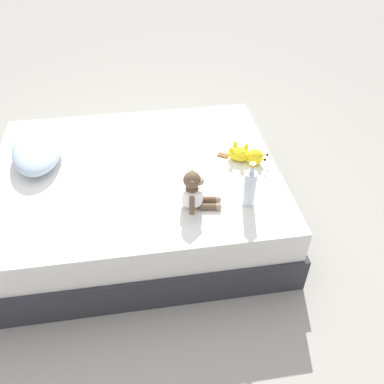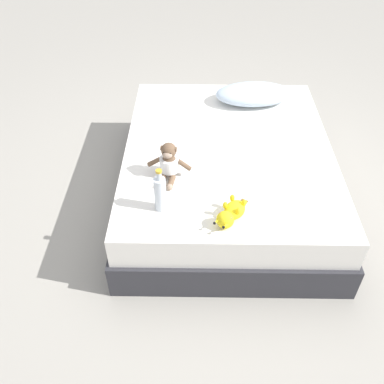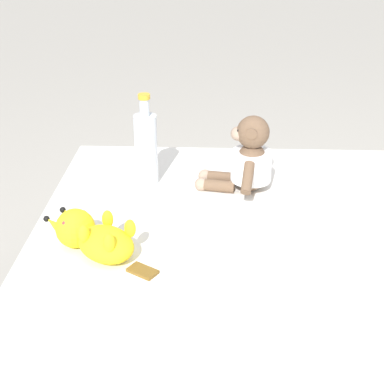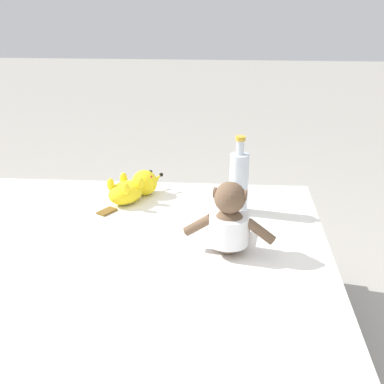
# 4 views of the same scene
# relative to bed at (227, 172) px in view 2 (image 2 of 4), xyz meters

# --- Properties ---
(ground_plane) EXTENTS (16.00, 16.00, 0.00)m
(ground_plane) POSITION_rel_bed_xyz_m (0.00, 0.00, -0.22)
(ground_plane) COLOR #9E998E
(bed) EXTENTS (1.47, 1.84, 0.45)m
(bed) POSITION_rel_bed_xyz_m (0.00, 0.00, 0.00)
(bed) COLOR #2D2D33
(bed) RESTS_ON ground_plane
(pillow) EXTENTS (0.62, 0.36, 0.15)m
(pillow) POSITION_rel_bed_xyz_m (0.22, 0.61, 0.30)
(pillow) COLOR silver
(pillow) RESTS_ON bed
(plush_monkey) EXTENTS (0.29, 0.24, 0.24)m
(plush_monkey) POSITION_rel_bed_xyz_m (-0.39, -0.32, 0.33)
(plush_monkey) COLOR brown
(plush_monkey) RESTS_ON bed
(plush_yellow_creature) EXTENTS (0.22, 0.31, 0.10)m
(plush_yellow_creature) POSITION_rel_bed_xyz_m (-0.03, -0.71, 0.28)
(plush_yellow_creature) COLOR yellow
(plush_yellow_creature) RESTS_ON bed
(glass_bottle) EXTENTS (0.07, 0.07, 0.28)m
(glass_bottle) POSITION_rel_bed_xyz_m (-0.42, -0.62, 0.35)
(glass_bottle) COLOR silver
(glass_bottle) RESTS_ON bed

